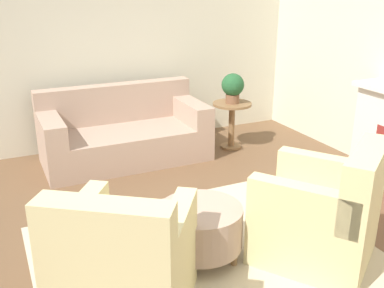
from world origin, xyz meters
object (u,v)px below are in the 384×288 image
object	(u,v)px
armchair_left	(124,269)
potted_plant_on_side_table	(233,87)
couch	(124,134)
side_table	(232,118)
ottoman_table	(201,227)
armchair_right	(322,217)

from	to	relation	value
armchair_left	potted_plant_on_side_table	size ratio (longest dim) A/B	2.99
couch	side_table	xyz separation A→B (m)	(1.41, -0.23, 0.10)
potted_plant_on_side_table	armchair_left	bearing A→B (deg)	-131.43
ottoman_table	side_table	world-z (taller)	side_table
armchair_right	ottoman_table	size ratio (longest dim) A/B	1.74
armchair_right	potted_plant_on_side_table	world-z (taller)	potted_plant_on_side_table
ottoman_table	potted_plant_on_side_table	bearing A→B (deg)	54.99
couch	armchair_left	bearing A→B (deg)	-106.70
armchair_left	side_table	size ratio (longest dim) A/B	1.87
side_table	armchair_right	bearing A→B (deg)	-103.95
armchair_left	armchair_right	world-z (taller)	same
couch	ottoman_table	size ratio (longest dim) A/B	3.00
side_table	ottoman_table	bearing A→B (deg)	-125.01
couch	side_table	world-z (taller)	couch
couch	potted_plant_on_side_table	bearing A→B (deg)	-9.09
armchair_right	ottoman_table	xyz separation A→B (m)	(-0.87, 0.40, -0.09)
couch	armchair_right	size ratio (longest dim) A/B	1.72
armchair_right	potted_plant_on_side_table	size ratio (longest dim) A/B	2.99
side_table	potted_plant_on_side_table	size ratio (longest dim) A/B	1.60
armchair_left	side_table	world-z (taller)	armchair_left
couch	armchair_left	size ratio (longest dim) A/B	1.72
armchair_left	armchair_right	xyz separation A→B (m)	(1.61, 0.00, 0.00)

